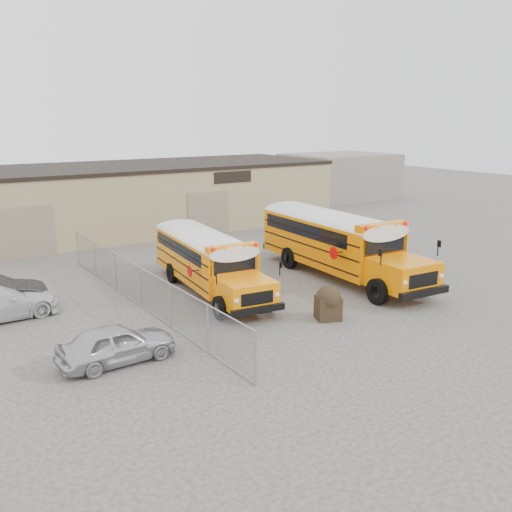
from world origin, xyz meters
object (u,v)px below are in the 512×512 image
tarp_bundle (328,302)px  car_silver (117,344)px  school_bus_left (168,235)px  school_bus_right (268,219)px

tarp_bundle → car_silver: 8.67m
tarp_bundle → car_silver: bearing=175.5°
tarp_bundle → car_silver: size_ratio=0.36×
tarp_bundle → car_silver: tarp_bundle is taller
school_bus_left → car_silver: (-7.21, -11.32, -0.96)m
school_bus_left → car_silver: 13.45m
car_silver → school_bus_right: bearing=-53.7°
tarp_bundle → car_silver: (-8.64, 0.68, -0.06)m
school_bus_left → school_bus_right: size_ratio=0.85×
school_bus_right → car_silver: bearing=-141.3°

